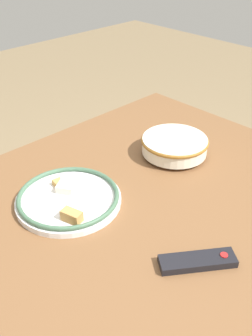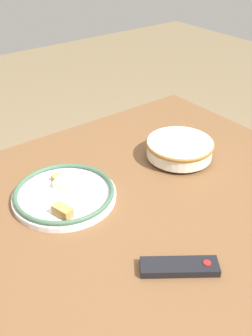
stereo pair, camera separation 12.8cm
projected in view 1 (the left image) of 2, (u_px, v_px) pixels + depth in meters
name	position (u px, v px, depth m)	size (l,w,h in m)	color
dining_table	(144.00, 214.00, 1.26)	(1.26, 1.05, 0.74)	brown
noodle_bowl	(175.00, 145.00, 1.40)	(0.24, 0.24, 0.07)	silver
food_plate	(68.00, 198.00, 1.18)	(0.32, 0.32, 0.05)	white
tv_remote	(198.00, 261.00, 0.97)	(0.19, 0.16, 0.02)	black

